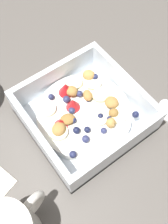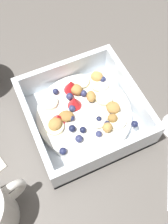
# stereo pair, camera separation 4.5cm
# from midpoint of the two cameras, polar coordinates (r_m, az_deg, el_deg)

# --- Properties ---
(ground_plane) EXTENTS (2.40, 2.40, 0.00)m
(ground_plane) POSITION_cam_midpoint_polar(r_m,az_deg,el_deg) (0.46, 1.73, -4.41)
(ground_plane) COLOR #56514C
(fruit_bowl) EXTENTS (0.19, 0.19, 0.06)m
(fruit_bowl) POSITION_cam_midpoint_polar(r_m,az_deg,el_deg) (0.45, 2.76, -0.61)
(fruit_bowl) COLOR white
(fruit_bowl) RESTS_ON ground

